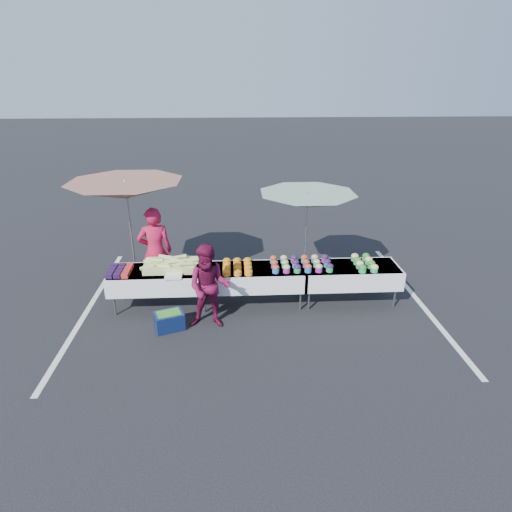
{
  "coord_description": "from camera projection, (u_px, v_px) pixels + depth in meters",
  "views": [
    {
      "loc": [
        -0.39,
        -7.3,
        4.1
      ],
      "look_at": [
        0.0,
        0.0,
        1.0
      ],
      "focal_mm": 30.0,
      "sensor_mm": 36.0,
      "label": 1
    }
  ],
  "objects": [
    {
      "name": "ground",
      "position": [
        256.0,
        303.0,
        8.33
      ],
      "size": [
        80.0,
        80.0,
        0.0
      ],
      "primitive_type": "plane",
      "color": "black"
    },
    {
      "name": "stripe_left",
      "position": [
        89.0,
        308.0,
        8.17
      ],
      "size": [
        0.1,
        5.0,
        0.0
      ],
      "primitive_type": "cube",
      "color": "silver",
      "rests_on": "ground"
    },
    {
      "name": "stripe_right",
      "position": [
        417.0,
        299.0,
        8.49
      ],
      "size": [
        0.1,
        5.0,
        0.0
      ],
      "primitive_type": "cube",
      "color": "silver",
      "rests_on": "ground"
    },
    {
      "name": "table_left",
      "position": [
        160.0,
        278.0,
        8.02
      ],
      "size": [
        1.86,
        0.81,
        0.75
      ],
      "color": "white",
      "rests_on": "ground"
    },
    {
      "name": "table_center",
      "position": [
        256.0,
        276.0,
        8.1
      ],
      "size": [
        1.86,
        0.81,
        0.75
      ],
      "color": "white",
      "rests_on": "ground"
    },
    {
      "name": "table_right",
      "position": [
        350.0,
        274.0,
        8.19
      ],
      "size": [
        1.86,
        0.81,
        0.75
      ],
      "color": "white",
      "rests_on": "ground"
    },
    {
      "name": "berry_punnets",
      "position": [
        120.0,
        271.0,
        7.84
      ],
      "size": [
        0.4,
        0.54,
        0.08
      ],
      "color": "black",
      "rests_on": "table_left"
    },
    {
      "name": "corn_pile",
      "position": [
        173.0,
        265.0,
        7.97
      ],
      "size": [
        1.16,
        0.57,
        0.26
      ],
      "color": "#C1D36C",
      "rests_on": "table_left"
    },
    {
      "name": "plastic_bags",
      "position": [
        174.0,
        276.0,
        7.68
      ],
      "size": [
        0.3,
        0.25,
        0.05
      ],
      "primitive_type": "cube",
      "color": "white",
      "rests_on": "table_left"
    },
    {
      "name": "carrot_bowls",
      "position": [
        237.0,
        266.0,
        7.99
      ],
      "size": [
        0.55,
        0.69,
        0.11
      ],
      "color": "orange",
      "rests_on": "table_center"
    },
    {
      "name": "potato_cups",
      "position": [
        301.0,
        263.0,
        8.05
      ],
      "size": [
        1.14,
        0.58,
        0.16
      ],
      "color": "blue",
      "rests_on": "table_right"
    },
    {
      "name": "bean_baskets",
      "position": [
        364.0,
        263.0,
        8.1
      ],
      "size": [
        0.36,
        0.68,
        0.15
      ],
      "color": "#269B57",
      "rests_on": "table_right"
    },
    {
      "name": "vendor",
      "position": [
        156.0,
        252.0,
        8.39
      ],
      "size": [
        0.72,
        0.54,
        1.81
      ],
      "primitive_type": "imported",
      "rotation": [
        0.0,
        0.0,
        3.31
      ],
      "color": "#BB153C",
      "rests_on": "ground"
    },
    {
      "name": "customer",
      "position": [
        209.0,
        287.0,
        7.3
      ],
      "size": [
        0.8,
        0.66,
        1.53
      ],
      "primitive_type": "imported",
      "rotation": [
        0.0,
        0.0,
        -0.12
      ],
      "color": "maroon",
      "rests_on": "ground"
    },
    {
      "name": "umbrella_left",
      "position": [
        126.0,
        191.0,
        8.14
      ],
      "size": [
        2.9,
        2.9,
        2.28
      ],
      "rotation": [
        0.0,
        0.0,
        0.38
      ],
      "color": "black",
      "rests_on": "ground"
    },
    {
      "name": "umbrella_right",
      "position": [
        307.0,
        201.0,
        8.41
      ],
      "size": [
        2.57,
        2.57,
        2.0
      ],
      "rotation": [
        0.0,
        0.0,
        -0.4
      ],
      "color": "black",
      "rests_on": "ground"
    },
    {
      "name": "storage_bin",
      "position": [
        169.0,
        320.0,
        7.44
      ],
      "size": [
        0.57,
        0.49,
        0.32
      ],
      "rotation": [
        0.0,
        0.0,
        0.35
      ],
      "color": "#0C193F",
      "rests_on": "ground"
    }
  ]
}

